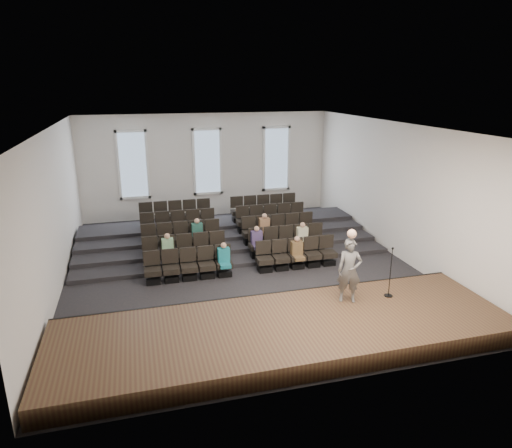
# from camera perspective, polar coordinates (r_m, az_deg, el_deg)

# --- Properties ---
(ground) EXTENTS (14.00, 14.00, 0.00)m
(ground) POSITION_cam_1_polar(r_m,az_deg,el_deg) (16.57, -1.91, -5.37)
(ground) COLOR black
(ground) RESTS_ON ground
(ceiling) EXTENTS (12.00, 14.00, 0.02)m
(ceiling) POSITION_cam_1_polar(r_m,az_deg,el_deg) (15.35, -2.10, 12.16)
(ceiling) COLOR white
(ceiling) RESTS_ON ground
(wall_back) EXTENTS (12.00, 0.04, 5.00)m
(wall_back) POSITION_cam_1_polar(r_m,az_deg,el_deg) (22.52, -6.10, 7.27)
(wall_back) COLOR silver
(wall_back) RESTS_ON ground
(wall_front) EXTENTS (12.00, 0.04, 5.00)m
(wall_front) POSITION_cam_1_polar(r_m,az_deg,el_deg) (9.43, 7.82, -7.18)
(wall_front) COLOR silver
(wall_front) RESTS_ON ground
(wall_left) EXTENTS (0.04, 14.00, 5.00)m
(wall_left) POSITION_cam_1_polar(r_m,az_deg,el_deg) (15.61, -24.07, 1.37)
(wall_left) COLOR silver
(wall_left) RESTS_ON ground
(wall_right) EXTENTS (0.04, 14.00, 5.00)m
(wall_right) POSITION_cam_1_polar(r_m,az_deg,el_deg) (18.07, 16.98, 4.13)
(wall_right) COLOR silver
(wall_right) RESTS_ON ground
(stage) EXTENTS (11.80, 3.60, 0.50)m
(stage) POSITION_cam_1_polar(r_m,az_deg,el_deg) (12.06, 3.78, -13.31)
(stage) COLOR #47341E
(stage) RESTS_ON ground
(stage_lip) EXTENTS (11.80, 0.06, 0.52)m
(stage_lip) POSITION_cam_1_polar(r_m,az_deg,el_deg) (13.53, 1.35, -9.64)
(stage_lip) COLOR black
(stage_lip) RESTS_ON ground
(risers) EXTENTS (11.80, 4.80, 0.60)m
(risers) POSITION_cam_1_polar(r_m,az_deg,el_deg) (19.40, -4.06, -1.34)
(risers) COLOR black
(risers) RESTS_ON ground
(seating_rows) EXTENTS (6.80, 4.70, 1.67)m
(seating_rows) POSITION_cam_1_polar(r_m,az_deg,el_deg) (17.73, -3.07, -1.48)
(seating_rows) COLOR black
(seating_rows) RESTS_ON ground
(windows) EXTENTS (8.44, 0.10, 3.24)m
(windows) POSITION_cam_1_polar(r_m,az_deg,el_deg) (22.42, -6.09, 7.75)
(windows) COLOR white
(windows) RESTS_ON wall_back
(audience) EXTENTS (5.45, 2.64, 1.10)m
(audience) POSITION_cam_1_polar(r_m,az_deg,el_deg) (16.74, -1.38, -2.08)
(audience) COLOR #197781
(audience) RESTS_ON seating_rows
(speaker) EXTENTS (0.78, 0.65, 1.82)m
(speaker) POSITION_cam_1_polar(r_m,az_deg,el_deg) (12.91, 11.60, -5.72)
(speaker) COLOR #54524F
(speaker) RESTS_ON stage
(mic_stand) EXTENTS (0.25, 0.25, 1.49)m
(mic_stand) POSITION_cam_1_polar(r_m,az_deg,el_deg) (13.64, 16.35, -6.94)
(mic_stand) COLOR black
(mic_stand) RESTS_ON stage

